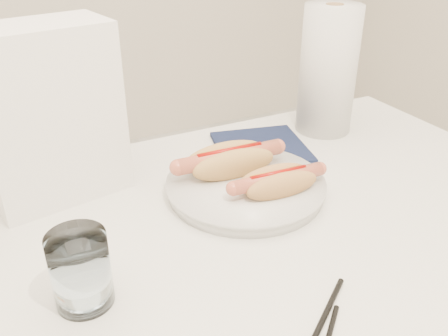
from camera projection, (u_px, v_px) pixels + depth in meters
name	position (u px, v px, depth m)	size (l,w,h in m)	color
table	(230.00, 286.00, 0.69)	(1.20, 0.80, 0.75)	white
plate	(246.00, 188.00, 0.80)	(0.25, 0.25, 0.02)	silver
hotdog_left	(230.00, 161.00, 0.81)	(0.18, 0.08, 0.05)	tan
hotdog_right	(278.00, 182.00, 0.76)	(0.15, 0.07, 0.04)	tan
water_glass	(81.00, 270.00, 0.56)	(0.07, 0.07, 0.10)	white
napkin_box	(49.00, 115.00, 0.74)	(0.21, 0.11, 0.28)	white
navy_napkin	(261.00, 147.00, 0.95)	(0.17, 0.17, 0.01)	#121A39
paper_towel_roll	(328.00, 70.00, 0.97)	(0.11, 0.11, 0.26)	silver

